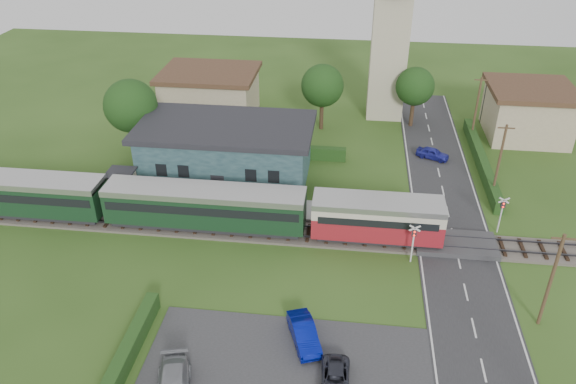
# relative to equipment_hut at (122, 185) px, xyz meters

# --- Properties ---
(ground) EXTENTS (120.00, 120.00, 0.00)m
(ground) POSITION_rel_equipment_hut_xyz_m (18.00, -5.20, -1.75)
(ground) COLOR #2D4C19
(railway_track) EXTENTS (76.00, 3.20, 0.49)m
(railway_track) POSITION_rel_equipment_hut_xyz_m (18.00, -3.20, -1.64)
(railway_track) COLOR #4C443D
(railway_track) RESTS_ON ground
(road) EXTENTS (6.00, 70.00, 0.05)m
(road) POSITION_rel_equipment_hut_xyz_m (28.00, -5.20, -1.72)
(road) COLOR #28282B
(road) RESTS_ON ground
(car_park) EXTENTS (17.00, 9.00, 0.08)m
(car_park) POSITION_rel_equipment_hut_xyz_m (16.50, -17.20, -1.71)
(car_park) COLOR #333335
(car_park) RESTS_ON ground
(crossing_deck) EXTENTS (6.20, 3.40, 0.45)m
(crossing_deck) POSITION_rel_equipment_hut_xyz_m (28.00, -3.20, -1.52)
(crossing_deck) COLOR #333335
(crossing_deck) RESTS_ON ground
(platform) EXTENTS (30.00, 3.00, 0.45)m
(platform) POSITION_rel_equipment_hut_xyz_m (8.00, 0.00, -1.52)
(platform) COLOR gray
(platform) RESTS_ON ground
(equipment_hut) EXTENTS (2.30, 2.30, 2.55)m
(equipment_hut) POSITION_rel_equipment_hut_xyz_m (0.00, 0.00, 0.00)
(equipment_hut) COLOR #BDB194
(equipment_hut) RESTS_ON platform
(station_building) EXTENTS (16.00, 9.00, 5.30)m
(station_building) POSITION_rel_equipment_hut_xyz_m (8.00, 5.79, 0.95)
(station_building) COLOR #213C43
(station_building) RESTS_ON ground
(train) EXTENTS (43.20, 2.90, 3.40)m
(train) POSITION_rel_equipment_hut_xyz_m (5.02, -3.20, 0.43)
(train) COLOR #232328
(train) RESTS_ON ground
(church_tower) EXTENTS (6.00, 6.00, 17.60)m
(church_tower) POSITION_rel_equipment_hut_xyz_m (23.00, 22.80, 8.48)
(church_tower) COLOR #BDB194
(church_tower) RESTS_ON ground
(house_west) EXTENTS (10.80, 8.80, 5.50)m
(house_west) POSITION_rel_equipment_hut_xyz_m (3.00, 19.80, 1.04)
(house_west) COLOR tan
(house_west) RESTS_ON ground
(house_east) EXTENTS (8.80, 8.80, 5.50)m
(house_east) POSITION_rel_equipment_hut_xyz_m (38.00, 18.80, 1.05)
(house_east) COLOR tan
(house_east) RESTS_ON ground
(hedge_carpark) EXTENTS (0.80, 9.00, 1.20)m
(hedge_carpark) POSITION_rel_equipment_hut_xyz_m (7.00, -17.20, -1.15)
(hedge_carpark) COLOR #193814
(hedge_carpark) RESTS_ON ground
(hedge_roadside) EXTENTS (0.80, 18.00, 1.20)m
(hedge_roadside) POSITION_rel_equipment_hut_xyz_m (32.20, 10.80, -1.15)
(hedge_roadside) COLOR #193814
(hedge_roadside) RESTS_ON ground
(hedge_station) EXTENTS (22.00, 0.80, 1.30)m
(hedge_station) POSITION_rel_equipment_hut_xyz_m (8.00, 10.30, -1.10)
(hedge_station) COLOR #193814
(hedge_station) RESTS_ON ground
(tree_a) EXTENTS (5.20, 5.20, 8.00)m
(tree_a) POSITION_rel_equipment_hut_xyz_m (-2.00, 8.80, 3.63)
(tree_a) COLOR #332316
(tree_a) RESTS_ON ground
(tree_b) EXTENTS (4.60, 4.60, 7.34)m
(tree_b) POSITION_rel_equipment_hut_xyz_m (16.00, 17.80, 3.27)
(tree_b) COLOR #332316
(tree_b) RESTS_ON ground
(tree_c) EXTENTS (4.20, 4.20, 6.78)m
(tree_c) POSITION_rel_equipment_hut_xyz_m (26.00, 19.80, 2.91)
(tree_c) COLOR #332316
(tree_c) RESTS_ON ground
(utility_pole_b) EXTENTS (1.40, 0.22, 7.00)m
(utility_pole_b) POSITION_rel_equipment_hut_xyz_m (32.20, -11.20, 1.88)
(utility_pole_b) COLOR #473321
(utility_pole_b) RESTS_ON ground
(utility_pole_c) EXTENTS (1.40, 0.22, 7.00)m
(utility_pole_c) POSITION_rel_equipment_hut_xyz_m (32.20, 4.80, 1.88)
(utility_pole_c) COLOR #473321
(utility_pole_c) RESTS_ON ground
(utility_pole_d) EXTENTS (1.40, 0.22, 7.00)m
(utility_pole_d) POSITION_rel_equipment_hut_xyz_m (32.20, 16.80, 1.88)
(utility_pole_d) COLOR #473321
(utility_pole_d) RESTS_ON ground
(crossing_signal_near) EXTENTS (0.84, 0.28, 3.28)m
(crossing_signal_near) POSITION_rel_equipment_hut_xyz_m (24.40, -5.61, 0.39)
(crossing_signal_near) COLOR silver
(crossing_signal_near) RESTS_ON ground
(crossing_signal_far) EXTENTS (0.84, 0.28, 3.28)m
(crossing_signal_far) POSITION_rel_equipment_hut_xyz_m (31.60, -0.81, 0.39)
(crossing_signal_far) COLOR silver
(crossing_signal_far) RESTS_ON ground
(streetlamp_west) EXTENTS (0.30, 0.30, 5.15)m
(streetlamp_west) POSITION_rel_equipment_hut_xyz_m (-4.00, 14.80, 1.29)
(streetlamp_west) COLOR #3F3F47
(streetlamp_west) RESTS_ON ground
(streetlamp_east) EXTENTS (0.30, 0.30, 5.15)m
(streetlamp_east) POSITION_rel_equipment_hut_xyz_m (34.00, 21.80, 1.29)
(streetlamp_east) COLOR #3F3F47
(streetlamp_east) RESTS_ON ground
(car_on_road) EXTENTS (3.48, 2.50, 1.10)m
(car_on_road) POSITION_rel_equipment_hut_xyz_m (27.64, 11.78, -1.15)
(car_on_road) COLOR #23279C
(car_on_road) RESTS_ON road
(car_park_blue) EXTENTS (2.65, 4.16, 1.30)m
(car_park_blue) POSITION_rel_equipment_hut_xyz_m (17.28, -14.70, -1.02)
(car_park_blue) COLOR #040F7F
(car_park_blue) RESTS_ON car_park
(car_park_dark) EXTENTS (1.73, 3.57, 0.98)m
(car_park_dark) POSITION_rel_equipment_hut_xyz_m (19.38, -17.89, -1.18)
(car_park_dark) COLOR #292B36
(car_park_dark) RESTS_ON car_park
(pedestrian_near) EXTENTS (0.73, 0.51, 1.90)m
(pedestrian_near) POSITION_rel_equipment_hut_xyz_m (13.28, 0.17, -0.35)
(pedestrian_near) COLOR gray
(pedestrian_near) RESTS_ON platform
(pedestrian_far) EXTENTS (0.87, 1.02, 1.85)m
(pedestrian_far) POSITION_rel_equipment_hut_xyz_m (0.72, -0.09, -0.37)
(pedestrian_far) COLOR gray
(pedestrian_far) RESTS_ON platform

